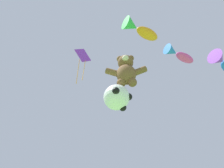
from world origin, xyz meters
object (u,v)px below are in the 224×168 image
(teddy_bear_kite, at_px, (126,70))
(diamond_kite, at_px, (83,58))
(fish_kite_tangerine, at_px, (139,30))
(fish_kite_magenta, at_px, (178,54))
(fish_kite_cobalt, at_px, (224,63))
(soccer_ball_kite, at_px, (117,97))

(teddy_bear_kite, bearing_deg, diamond_kite, 143.88)
(fish_kite_tangerine, relative_size, diamond_kite, 0.66)
(teddy_bear_kite, height_order, diamond_kite, diamond_kite)
(fish_kite_magenta, height_order, diamond_kite, diamond_kite)
(teddy_bear_kite, height_order, fish_kite_tangerine, fish_kite_tangerine)
(fish_kite_magenta, xyz_separation_m, fish_kite_cobalt, (2.77, 0.89, 0.06))
(fish_kite_magenta, bearing_deg, diamond_kite, 173.72)
(teddy_bear_kite, relative_size, fish_kite_cobalt, 0.85)
(fish_kite_tangerine, height_order, diamond_kite, diamond_kite)
(diamond_kite, bearing_deg, soccer_ball_kite, -39.42)
(soccer_ball_kite, distance_m, fish_kite_cobalt, 7.55)
(fish_kite_tangerine, distance_m, diamond_kite, 4.17)
(teddy_bear_kite, height_order, fish_kite_cobalt, fish_kite_cobalt)
(teddy_bear_kite, bearing_deg, fish_kite_tangerine, -29.53)
(fish_kite_cobalt, bearing_deg, fish_kite_magenta, -162.27)
(fish_kite_cobalt, height_order, diamond_kite, diamond_kite)
(soccer_ball_kite, bearing_deg, fish_kite_cobalt, 18.26)
(fish_kite_magenta, distance_m, fish_kite_cobalt, 2.91)
(fish_kite_magenta, bearing_deg, fish_kite_tangerine, -141.76)
(soccer_ball_kite, xyz_separation_m, fish_kite_magenta, (3.39, 1.15, 3.80))
(fish_kite_tangerine, distance_m, fish_kite_cobalt, 5.59)
(teddy_bear_kite, distance_m, fish_kite_magenta, 4.01)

